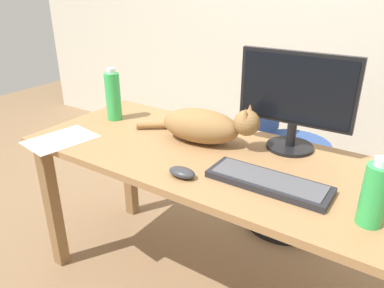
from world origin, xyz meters
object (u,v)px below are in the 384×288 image
Objects in this scene: office_chair at (282,161)px; cat at (205,125)px; keyboard at (268,182)px; computer_mouse at (182,172)px; water_bottle at (374,194)px; monitor at (295,98)px; spray_bottle at (113,96)px.

office_chair is 1.55× the size of cat.
keyboard is 4.00× the size of computer_mouse.
keyboard is 0.44m from cat.
keyboard is 0.35m from water_bottle.
office_chair is 0.94m from keyboard.
water_bottle is at bearing 6.88° from computer_mouse.
office_chair is 1.03m from computer_mouse.
monitor is 0.41m from keyboard.
water_bottle reaches higher than cat.
office_chair reaches higher than computer_mouse.
spray_bottle is (-0.70, -0.65, 0.45)m from office_chair.
computer_mouse is at bearing -173.12° from water_bottle.
water_bottle reaches higher than office_chair.
monitor reaches higher than spray_bottle.
office_chair is 0.78m from cat.
keyboard is at bearing 22.50° from computer_mouse.
spray_bottle is (-0.65, 0.31, 0.11)m from computer_mouse.
computer_mouse is at bearing -73.14° from cat.
cat is (-0.34, -0.15, -0.15)m from monitor.
monitor is at bearing 9.71° from spray_bottle.
computer_mouse is 0.41× the size of spray_bottle.
monitor is at bearing 97.67° from keyboard.
computer_mouse is (0.10, -0.32, -0.06)m from cat.
keyboard is at bearing -82.33° from monitor.
keyboard is 2.01× the size of water_bottle.
monitor is 1.09× the size of keyboard.
office_chair is 3.55× the size of spray_bottle.
computer_mouse is (-0.05, -0.96, 0.35)m from office_chair.
cat is (-0.15, -0.65, 0.41)m from office_chair.
water_bottle is at bearing -10.48° from spray_bottle.
computer_mouse is at bearing -93.01° from office_chair.
monitor reaches higher than keyboard.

